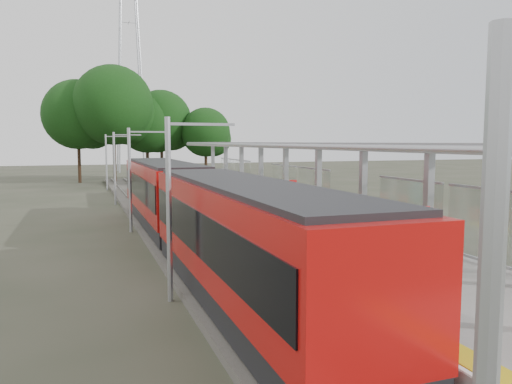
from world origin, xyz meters
TOP-DOWN VIEW (x-y plane):
  - trackbed at (-4.50, 20.00)m, footprint 3.00×70.00m
  - platform at (0.00, 20.00)m, footprint 6.00×50.00m
  - tactile_strip at (-2.55, 20.00)m, footprint 0.60×50.00m
  - end_fence at (0.00, 44.95)m, footprint 6.00×0.10m
  - train at (-4.50, 12.43)m, footprint 2.74×27.60m
  - canopy at (1.61, 16.19)m, footprint 3.27×38.00m
  - pylon at (-1.00, 73.00)m, footprint 8.00×4.00m
  - tree_cluster at (-3.15, 52.48)m, footprint 21.36×11.45m
  - catenary_masts at (-6.22, 19.00)m, footprint 2.08×48.16m
  - bench_near at (2.60, 10.48)m, footprint 0.67×1.65m
  - bench_mid at (2.54, 18.19)m, footprint 1.04×1.76m
  - bench_far at (1.66, 27.97)m, footprint 0.96×1.59m
  - info_pillar_near at (0.63, 4.41)m, footprint 0.41×0.41m
  - info_pillar_far at (1.10, 14.93)m, footprint 0.41×0.41m
  - litter_bin at (1.02, 10.96)m, footprint 0.50×0.50m

SIDE VIEW (x-z plane):
  - trackbed at x=-4.50m, z-range 0.00..0.24m
  - platform at x=0.00m, z-range 0.00..1.00m
  - tactile_strip at x=-2.55m, z-range 1.00..1.02m
  - litter_bin at x=1.02m, z-range 1.00..1.90m
  - bench_far at x=1.66m, z-range 1.03..2.07m
  - bench_near at x=2.60m, z-range 1.03..2.13m
  - end_fence at x=0.00m, z-range 1.00..2.20m
  - bench_mid at x=2.54m, z-range 1.03..2.19m
  - info_pillar_far at x=1.10m, z-range 0.88..2.71m
  - info_pillar_near at x=0.63m, z-range 0.88..2.72m
  - train at x=-4.50m, z-range 0.24..3.86m
  - catenary_masts at x=-6.22m, z-range 0.21..5.61m
  - canopy at x=1.61m, z-range 2.37..6.03m
  - tree_cluster at x=-3.15m, z-range 1.06..14.25m
  - pylon at x=-1.00m, z-range 0.00..38.00m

